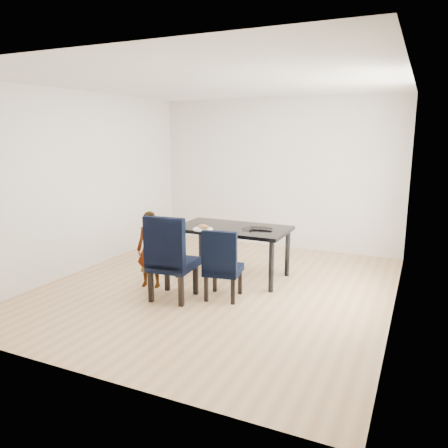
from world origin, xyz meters
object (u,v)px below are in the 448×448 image
at_px(child, 150,250).
at_px(laptop, 262,228).
at_px(chair_right, 224,263).
at_px(chair_left, 173,257).
at_px(plate, 203,229).
at_px(dining_table, 233,252).

bearing_deg(child, laptop, 21.70).
bearing_deg(chair_right, chair_left, -163.08).
bearing_deg(chair_left, plate, 82.36).
xyz_separation_m(dining_table, chair_left, (-0.34, -1.10, 0.17)).
relative_size(chair_left, child, 1.05).
distance_m(chair_left, plate, 0.78).
xyz_separation_m(chair_left, plate, (0.04, 0.75, 0.21)).
distance_m(plate, laptop, 0.84).
bearing_deg(laptop, dining_table, 7.25).
bearing_deg(chair_right, plate, 129.83).
distance_m(child, laptop, 1.59).
relative_size(chair_right, child, 0.88).
bearing_deg(plate, dining_table, 49.31).
bearing_deg(chair_left, child, 149.39).
relative_size(chair_right, plate, 3.17).
distance_m(dining_table, laptop, 0.58).
relative_size(dining_table, plate, 5.55).
distance_m(dining_table, chair_right, 0.86).
bearing_deg(laptop, plate, 27.79).
xyz_separation_m(child, laptop, (1.28, 0.92, 0.24)).
relative_size(chair_left, laptop, 3.47).
bearing_deg(plate, chair_right, -41.48).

